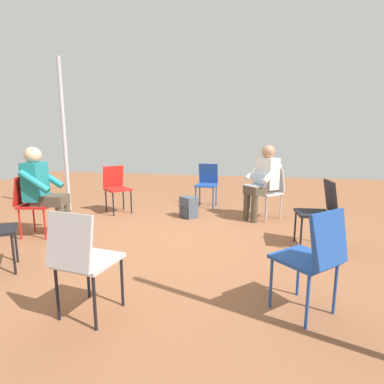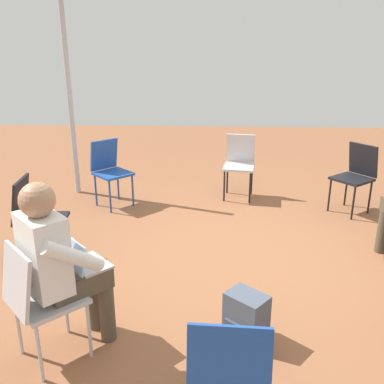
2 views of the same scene
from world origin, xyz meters
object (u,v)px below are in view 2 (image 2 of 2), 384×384
(person_with_laptop, at_px, (60,260))
(chair_northeast, at_px, (110,168))
(backpack_near_laptop_user, at_px, (246,320))
(chair_north, at_px, (35,215))
(chair_northwest, at_px, (38,296))
(chair_east, at_px, (240,161))
(chair_west, at_px, (228,376))
(chair_southeast, at_px, (356,173))

(person_with_laptop, bearing_deg, chair_northeast, 142.45)
(backpack_near_laptop_user, bearing_deg, chair_north, 60.85)
(chair_northwest, height_order, person_with_laptop, person_with_laptop)
(person_with_laptop, bearing_deg, chair_east, 112.80)
(chair_northwest, relative_size, person_with_laptop, 0.69)
(chair_west, distance_m, chair_northeast, 3.81)
(person_with_laptop, bearing_deg, chair_north, 164.73)
(chair_northwest, distance_m, backpack_near_laptop_user, 1.42)
(chair_northwest, xyz_separation_m, chair_east, (3.30, -1.49, 0.00))
(chair_west, xyz_separation_m, chair_northeast, (3.55, 1.37, 0.00))
(chair_north, xyz_separation_m, person_with_laptop, (-1.21, -0.66, 0.20))
(backpack_near_laptop_user, bearing_deg, chair_northeast, 30.38)
(chair_east, xyz_separation_m, person_with_laptop, (-3.18, 1.37, 0.20))
(chair_west, xyz_separation_m, chair_southeast, (3.44, -1.70, 0.00))
(chair_west, relative_size, chair_northwest, 1.00)
(chair_east, xyz_separation_m, backpack_near_laptop_user, (-3.03, 0.14, -0.34))
(chair_northeast, bearing_deg, person_with_laptop, 51.46)
(chair_west, height_order, backpack_near_laptop_user, chair_west)
(chair_northeast, height_order, chair_east, same)
(person_with_laptop, bearing_deg, chair_west, 10.44)
(backpack_near_laptop_user, bearing_deg, chair_east, -2.60)
(chair_northeast, height_order, chair_north, same)
(chair_northwest, bearing_deg, person_with_laptop, 90.00)
(chair_north, bearing_deg, backpack_near_laptop_user, 56.34)
(person_with_laptop, bearing_deg, chair_northwest, -90.00)
(chair_northwest, bearing_deg, chair_southeast, 90.23)
(chair_southeast, distance_m, chair_north, 3.73)
(chair_east, height_order, person_with_laptop, person_with_laptop)
(chair_northeast, xyz_separation_m, chair_east, (0.39, -1.68, 0.00))
(chair_southeast, bearing_deg, chair_west, 115.31)
(chair_southeast, distance_m, person_with_laptop, 3.86)
(chair_west, relative_size, backpack_near_laptop_user, 2.36)
(chair_southeast, xyz_separation_m, chair_east, (0.50, 1.39, 0.00))
(chair_north, relative_size, chair_northwest, 1.00)
(chair_north, bearing_deg, chair_northwest, 17.58)
(chair_north, xyz_separation_m, chair_east, (1.97, -2.03, 0.00))
(chair_west, bearing_deg, chair_southeast, 66.67)
(chair_east, height_order, backpack_near_laptop_user, chair_east)
(chair_north, xyz_separation_m, chair_northwest, (-1.33, -0.54, 0.00))
(person_with_laptop, bearing_deg, chair_southeast, 90.24)
(chair_east, relative_size, person_with_laptop, 0.69)
(chair_northwest, bearing_deg, chair_east, 111.76)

